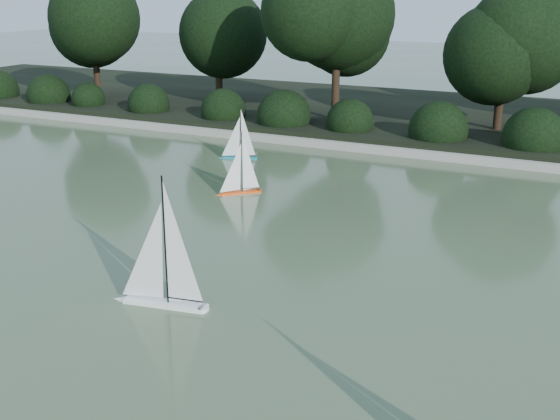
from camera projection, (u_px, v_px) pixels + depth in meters
name	position (u px, v px, depth m)	size (l,w,h in m)	color
ground	(220.00, 334.00, 7.69)	(80.00, 80.00, 0.00)	#3B4F2F
pond_coping	(430.00, 154.00, 15.36)	(40.00, 0.35, 0.18)	gray
far_bank	(468.00, 121.00, 18.76)	(40.00, 8.00, 0.30)	black
tree_line	(517.00, 30.00, 16.14)	(26.31, 3.93, 4.39)	black
shrub_hedge	(441.00, 131.00, 16.02)	(29.10, 1.10, 1.10)	black
sailboat_white_a	(156.00, 284.00, 8.33)	(1.26, 0.39, 1.71)	white
sailboat_orange	(237.00, 184.00, 12.76)	(0.72, 0.71, 1.22)	#F0490D
sailboat_teal	(236.00, 150.00, 15.32)	(0.87, 0.41, 1.21)	teal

